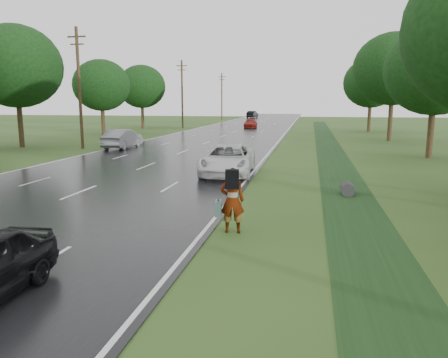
% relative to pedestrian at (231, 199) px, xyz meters
% --- Properties ---
extents(road, '(14.00, 180.00, 0.04)m').
position_rel_pedestrian_xyz_m(road, '(-7.57, 41.45, -1.02)').
color(road, black).
rests_on(road, ground).
extents(edge_stripe_east, '(0.12, 180.00, 0.01)m').
position_rel_pedestrian_xyz_m(edge_stripe_east, '(-0.82, 41.45, -0.99)').
color(edge_stripe_east, silver).
rests_on(edge_stripe_east, road).
extents(edge_stripe_west, '(0.12, 180.00, 0.01)m').
position_rel_pedestrian_xyz_m(edge_stripe_west, '(-14.32, 41.45, -0.99)').
color(edge_stripe_west, silver).
rests_on(edge_stripe_west, road).
extents(center_line, '(0.12, 180.00, 0.01)m').
position_rel_pedestrian_xyz_m(center_line, '(-7.57, 41.45, -0.99)').
color(center_line, silver).
rests_on(center_line, road).
extents(drainage_ditch, '(2.20, 120.00, 0.56)m').
position_rel_pedestrian_xyz_m(drainage_ditch, '(3.93, 15.15, -1.00)').
color(drainage_ditch, black).
rests_on(drainage_ditch, ground).
extents(utility_pole_mid, '(1.60, 0.26, 10.00)m').
position_rel_pedestrian_xyz_m(utility_pole_mid, '(-16.77, 21.45, 4.16)').
color(utility_pole_mid, '#311F14').
rests_on(utility_pole_mid, ground).
extents(utility_pole_far, '(1.60, 0.26, 10.00)m').
position_rel_pedestrian_xyz_m(utility_pole_far, '(-16.77, 51.45, 4.16)').
color(utility_pole_far, '#311F14').
rests_on(utility_pole_far, ground).
extents(utility_pole_distant, '(1.60, 0.26, 10.00)m').
position_rel_pedestrian_xyz_m(utility_pole_distant, '(-16.77, 81.45, 4.16)').
color(utility_pole_distant, '#311F14').
rests_on(utility_pole_distant, ground).
extents(tree_east_c, '(7.00, 7.00, 9.29)m').
position_rel_pedestrian_xyz_m(tree_east_c, '(10.63, 20.45, 5.10)').
color(tree_east_c, '#311F14').
rests_on(tree_east_c, ground).
extents(tree_east_d, '(8.00, 8.00, 10.76)m').
position_rel_pedestrian_xyz_m(tree_east_d, '(10.23, 34.45, 6.11)').
color(tree_east_d, '#311F14').
rests_on(tree_east_d, ground).
extents(tree_east_f, '(7.20, 7.20, 9.62)m').
position_rel_pedestrian_xyz_m(tree_east_f, '(9.93, 48.45, 5.33)').
color(tree_east_f, '#311F14').
rests_on(tree_east_f, ground).
extents(tree_west_c, '(7.80, 7.80, 10.43)m').
position_rel_pedestrian_xyz_m(tree_west_c, '(-22.57, 21.45, 5.88)').
color(tree_west_c, '#311F14').
rests_on(tree_west_c, ground).
extents(tree_west_d, '(6.60, 6.60, 8.80)m').
position_rel_pedestrian_xyz_m(tree_west_d, '(-21.77, 35.45, 4.79)').
color(tree_west_d, '#311F14').
rests_on(tree_west_d, ground).
extents(tree_west_f, '(7.00, 7.00, 9.29)m').
position_rel_pedestrian_xyz_m(tree_west_f, '(-22.37, 49.45, 5.10)').
color(tree_west_f, '#311F14').
rests_on(tree_west_f, ground).
extents(pedestrian, '(0.97, 0.77, 2.01)m').
position_rel_pedestrian_xyz_m(pedestrian, '(0.00, 0.00, 0.00)').
color(pedestrian, '#A5998C').
rests_on(pedestrian, ground).
extents(white_pickup, '(2.99, 5.90, 1.60)m').
position_rel_pedestrian_xyz_m(white_pickup, '(-2.07, 10.44, -0.20)').
color(white_pickup, silver).
rests_on(white_pickup, road).
extents(silver_sedan, '(1.74, 4.93, 1.62)m').
position_rel_pedestrian_xyz_m(silver_sedan, '(-13.37, 22.01, -0.19)').
color(silver_sedan, gray).
rests_on(silver_sedan, road).
extents(far_car_red, '(2.17, 4.69, 1.33)m').
position_rel_pedestrian_xyz_m(far_car_red, '(-6.57, 53.02, -0.33)').
color(far_car_red, maroon).
rests_on(far_car_red, road).
extents(far_car_dark, '(2.40, 5.25, 1.67)m').
position_rel_pedestrian_xyz_m(far_car_dark, '(-11.74, 94.36, -0.16)').
color(far_car_dark, black).
rests_on(far_car_dark, road).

